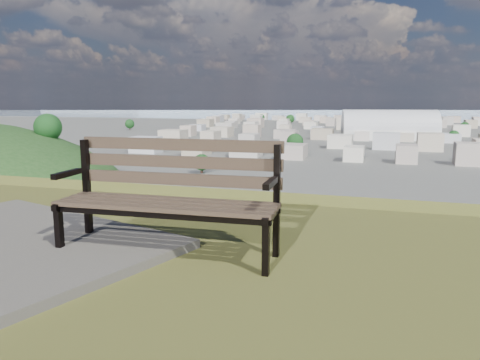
% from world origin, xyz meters
% --- Properties ---
extents(park_bench, '(1.82, 0.66, 0.94)m').
position_xyz_m(park_bench, '(-0.35, 1.91, 25.53)').
color(park_bench, '#473629').
rests_on(park_bench, hilltop_mesa).
extents(arena, '(61.76, 34.50, 24.63)m').
position_xyz_m(arena, '(3.05, 313.44, 5.81)').
color(arena, silver).
rests_on(arena, ground).
extents(city_blocks, '(395.00, 361.00, 7.00)m').
position_xyz_m(city_blocks, '(0.00, 394.44, 3.50)').
color(city_blocks, beige).
rests_on(city_blocks, ground).
extents(city_trees, '(406.52, 387.20, 9.98)m').
position_xyz_m(city_trees, '(-26.39, 319.00, 4.83)').
color(city_trees, '#38241C').
rests_on(city_trees, ground).
extents(bay_water, '(2400.00, 700.00, 0.12)m').
position_xyz_m(bay_water, '(0.00, 900.00, 0.00)').
color(bay_water, '#98AFC2').
rests_on(bay_water, ground).
extents(far_hills, '(2050.00, 340.00, 60.00)m').
position_xyz_m(far_hills, '(-60.92, 1402.93, 25.47)').
color(far_hills, '#9EB0C4').
rests_on(far_hills, ground).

